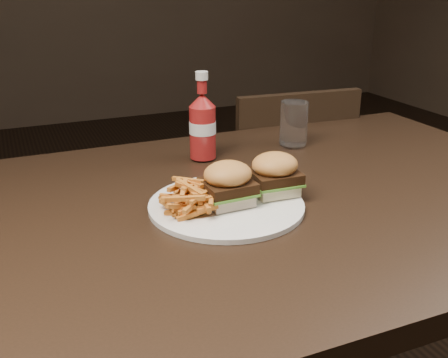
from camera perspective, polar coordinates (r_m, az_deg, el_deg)
name	(u,v)px	position (r m, az deg, el deg)	size (l,w,h in m)	color
dining_table	(271,204)	(0.97, 5.09, -2.72)	(1.20, 0.80, 0.04)	black
chair_far	(270,206)	(1.69, 5.05, -2.92)	(0.37, 0.37, 0.04)	black
plate	(226,205)	(0.90, 0.25, -2.88)	(0.27, 0.27, 0.01)	white
sandwich_half_a	(228,198)	(0.89, 0.41, -2.06)	(0.07, 0.07, 0.02)	beige
sandwich_half_b	(274,188)	(0.94, 5.46, -0.93)	(0.07, 0.07, 0.02)	#FEE2BB
fries_pile	(192,196)	(0.87, -3.48, -1.86)	(0.10, 0.10, 0.04)	#BE5519
ketchup_bottle	(203,132)	(1.12, -2.34, 5.10)	(0.06, 0.06, 0.11)	maroon
tumbler	(294,123)	(1.22, 7.60, 6.06)	(0.06, 0.06, 0.10)	white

